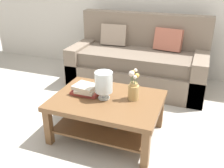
% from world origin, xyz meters
% --- Properties ---
extents(ground_plane, '(10.00, 10.00, 0.00)m').
position_xyz_m(ground_plane, '(0.00, 0.00, 0.00)').
color(ground_plane, '#B7B2A8').
extents(couch, '(2.00, 0.90, 1.06)m').
position_xyz_m(couch, '(-0.01, 1.00, 0.36)').
color(couch, '#7A6B5B').
rests_on(couch, ground).
extents(coffee_table, '(1.12, 0.82, 0.45)m').
position_xyz_m(coffee_table, '(0.03, -0.41, 0.33)').
color(coffee_table, brown).
rests_on(coffee_table, ground).
extents(book_stack_main, '(0.29, 0.22, 0.10)m').
position_xyz_m(book_stack_main, '(-0.22, -0.39, 0.50)').
color(book_stack_main, '#993833').
rests_on(book_stack_main, coffee_table).
extents(glass_hurricane_vase, '(0.18, 0.18, 0.29)m').
position_xyz_m(glass_hurricane_vase, '(-0.00, -0.42, 0.62)').
color(glass_hurricane_vase, silver).
rests_on(glass_hurricane_vase, coffee_table).
extents(flower_pitcher, '(0.11, 0.11, 0.33)m').
position_xyz_m(flower_pitcher, '(0.29, -0.33, 0.57)').
color(flower_pitcher, tan).
rests_on(flower_pitcher, coffee_table).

